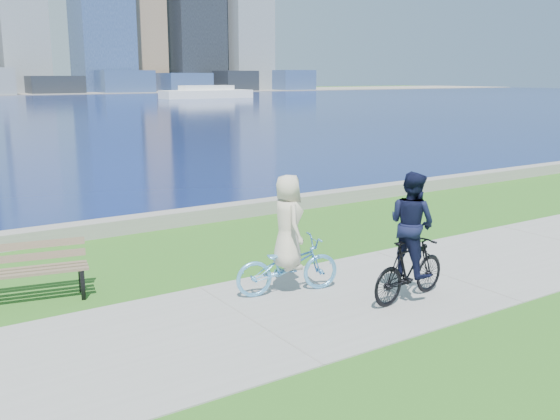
# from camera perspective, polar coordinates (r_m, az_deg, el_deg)

# --- Properties ---
(ground) EXTENTS (320.00, 320.00, 0.00)m
(ground) POSITION_cam_1_polar(r_m,az_deg,el_deg) (9.38, -2.58, -10.11)
(ground) COLOR #275F19
(ground) RESTS_ON ground
(concrete_path) EXTENTS (80.00, 3.50, 0.02)m
(concrete_path) POSITION_cam_1_polar(r_m,az_deg,el_deg) (9.38, -2.58, -10.05)
(concrete_path) COLOR gray
(concrete_path) RESTS_ON ground
(seawall) EXTENTS (90.00, 0.50, 0.35)m
(seawall) POSITION_cam_1_polar(r_m,az_deg,el_deg) (14.76, -15.02, -1.48)
(seawall) COLOR gray
(seawall) RESTS_ON ground
(ferry_far) EXTENTS (14.72, 4.20, 2.00)m
(ferry_far) POSITION_cam_1_polar(r_m,az_deg,el_deg) (101.45, -6.73, 10.59)
(ferry_far) COLOR white
(ferry_far) RESTS_ON ground
(park_bench) EXTENTS (1.87, 0.95, 0.92)m
(park_bench) POSITION_cam_1_polar(r_m,az_deg,el_deg) (10.80, -21.96, -4.82)
(park_bench) COLOR black
(park_bench) RESTS_ON ground
(cyclist_woman) EXTENTS (1.00, 1.88, 1.98)m
(cyclist_woman) POSITION_cam_1_polar(r_m,az_deg,el_deg) (10.26, 0.70, -3.66)
(cyclist_woman) COLOR #62B3F0
(cyclist_woman) RESTS_ON ground
(cyclist_man) EXTENTS (0.71, 1.73, 2.08)m
(cyclist_man) POSITION_cam_1_polar(r_m,az_deg,el_deg) (10.12, 11.85, -3.32)
(cyclist_man) COLOR black
(cyclist_man) RESTS_ON ground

